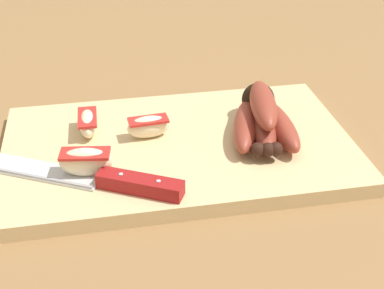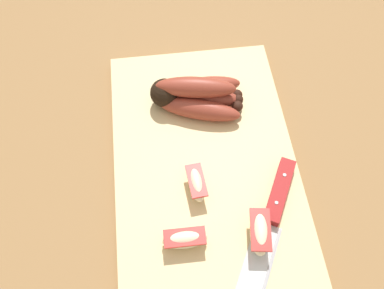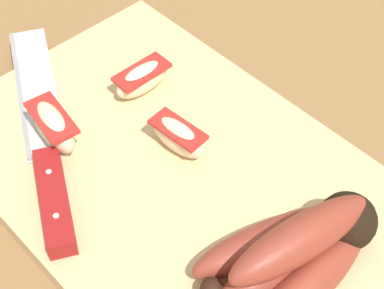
# 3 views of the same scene
# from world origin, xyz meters

# --- Properties ---
(ground_plane) EXTENTS (6.00, 6.00, 0.00)m
(ground_plane) POSITION_xyz_m (0.00, 0.00, 0.00)
(ground_plane) COLOR olive
(cutting_board) EXTENTS (0.45, 0.27, 0.02)m
(cutting_board) POSITION_xyz_m (0.02, -0.02, 0.01)
(cutting_board) COLOR #DBBC84
(cutting_board) RESTS_ON ground_plane
(banana_bunch) EXTENTS (0.10, 0.15, 0.06)m
(banana_bunch) POSITION_xyz_m (0.13, -0.02, 0.04)
(banana_bunch) COLOR black
(banana_bunch) RESTS_ON cutting_board
(chefs_knife) EXTENTS (0.26, 0.15, 0.02)m
(chefs_knife) POSITION_xyz_m (-0.09, -0.09, 0.03)
(chefs_knife) COLOR silver
(chefs_knife) RESTS_ON cutting_board
(apple_wedge_near) EXTENTS (0.03, 0.06, 0.03)m
(apple_wedge_near) POSITION_xyz_m (-0.10, 0.03, 0.04)
(apple_wedge_near) COLOR beige
(apple_wedge_near) RESTS_ON cutting_board
(apple_wedge_middle) EXTENTS (0.06, 0.03, 0.03)m
(apple_wedge_middle) POSITION_xyz_m (-0.02, 0.00, 0.04)
(apple_wedge_middle) COLOR beige
(apple_wedge_middle) RESTS_ON cutting_board
(apple_wedge_far) EXTENTS (0.07, 0.03, 0.04)m
(apple_wedge_far) POSITION_xyz_m (-0.10, -0.07, 0.04)
(apple_wedge_far) COLOR beige
(apple_wedge_far) RESTS_ON cutting_board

